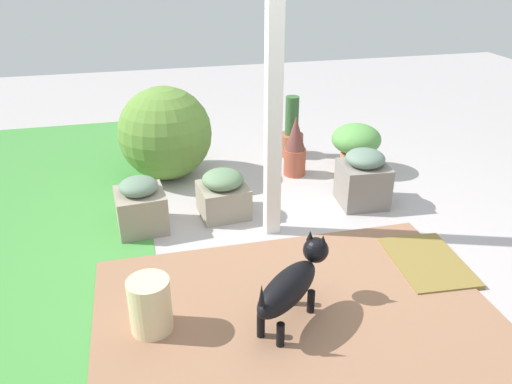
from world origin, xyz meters
TOP-DOWN VIEW (x-y plane):
  - ground_plane at (0.00, 0.00)m, footprint 12.00×12.00m
  - brick_path at (-0.86, 0.20)m, footprint 1.80×2.40m
  - porch_pillar at (0.21, 0.09)m, footprint 0.11×0.11m
  - stone_planter_nearest at (0.48, -0.77)m, footprint 0.40×0.41m
  - stone_planter_mid at (0.55, 0.41)m, footprint 0.40×0.42m
  - stone_planter_far at (0.48, 1.07)m, footprint 0.41×0.40m
  - round_shrub at (1.43, 0.80)m, footprint 0.87×0.87m
  - terracotta_pot_spiky at (1.18, -0.39)m, footprint 0.21×0.21m
  - terracotta_pot_tall at (1.67, -0.50)m, footprint 0.25×0.25m
  - terracotta_pot_broad at (1.14, -0.99)m, footprint 0.47×0.47m
  - dog at (-0.83, 0.25)m, footprint 0.55×0.59m
  - ceramic_urn at (-0.73, 1.06)m, footprint 0.24×0.24m
  - doormat at (-0.49, -0.85)m, footprint 0.70×0.51m

SIDE VIEW (x-z plane):
  - ground_plane at x=0.00m, z-range 0.00..0.00m
  - brick_path at x=-0.86m, z-range 0.00..0.02m
  - doormat at x=-0.49m, z-range 0.00..0.03m
  - ceramic_urn at x=-0.73m, z-range 0.00..0.35m
  - stone_planter_mid at x=0.55m, z-range -0.01..0.39m
  - stone_planter_far at x=0.48m, z-range -0.02..0.42m
  - terracotta_pot_tall at x=1.67m, z-range -0.09..0.54m
  - stone_planter_nearest at x=0.48m, z-range -0.01..0.48m
  - dog at x=-0.83m, z-range 0.04..0.51m
  - terracotta_pot_spiky at x=1.18m, z-range -0.02..0.57m
  - terracotta_pot_broad at x=1.14m, z-range 0.05..0.51m
  - round_shrub at x=1.43m, z-range 0.00..0.87m
  - porch_pillar at x=0.21m, z-range 0.00..2.45m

